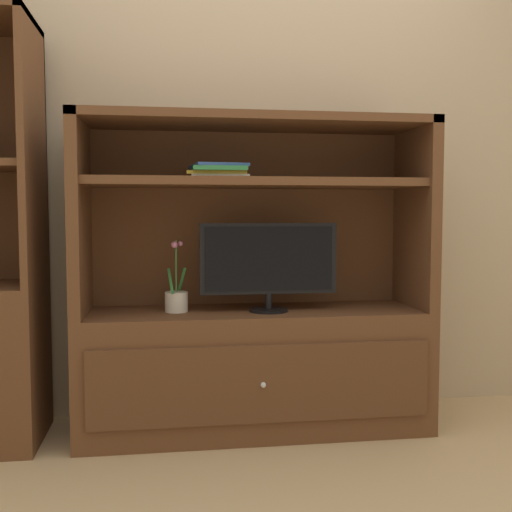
% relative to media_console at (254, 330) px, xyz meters
% --- Properties ---
extents(ground_plane, '(8.00, 8.00, 0.00)m').
position_rel_media_console_xyz_m(ground_plane, '(0.00, -0.41, -0.46)').
color(ground_plane, tan).
extents(painted_rear_wall, '(6.00, 0.10, 2.80)m').
position_rel_media_console_xyz_m(painted_rear_wall, '(0.00, 0.34, 0.94)').
color(painted_rear_wall, tan).
rests_on(painted_rear_wall, ground_plane).
extents(media_console, '(1.58, 0.50, 1.41)m').
position_rel_media_console_xyz_m(media_console, '(0.00, 0.00, 0.00)').
color(media_console, brown).
rests_on(media_console, ground_plane).
extents(tv_monitor, '(0.62, 0.17, 0.40)m').
position_rel_media_console_xyz_m(tv_monitor, '(0.06, -0.06, 0.32)').
color(tv_monitor, black).
rests_on(tv_monitor, media_console).
extents(potted_plant, '(0.10, 0.13, 0.32)m').
position_rel_media_console_xyz_m(potted_plant, '(-0.35, -0.01, 0.15)').
color(potted_plant, beige).
rests_on(potted_plant, media_console).
extents(magazine_stack, '(0.28, 0.32, 0.06)m').
position_rel_media_console_xyz_m(magazine_stack, '(-0.16, -0.01, 0.72)').
color(magazine_stack, silver).
rests_on(magazine_stack, media_console).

